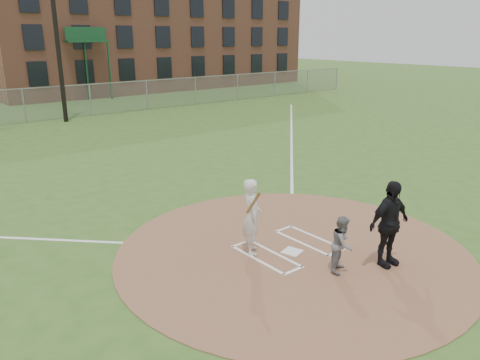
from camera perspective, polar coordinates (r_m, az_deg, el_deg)
ground at (r=11.43m, az=6.41°, el=-8.56°), size 140.00×140.00×0.00m
dirt_circle at (r=11.42m, az=6.41°, el=-8.52°), size 8.40×8.40×0.02m
home_plate at (r=11.30m, az=6.37°, el=-8.68°), size 0.51×0.51×0.03m
foul_line_first at (r=23.55m, az=6.30°, el=5.01°), size 17.04×17.04×0.01m
catcher at (r=10.41m, az=12.37°, el=-7.62°), size 0.75×0.69×1.26m
umpire at (r=10.79m, az=17.73°, el=-5.11°), size 1.20×0.61×1.96m
batters_boxes at (r=11.51m, az=5.87°, el=-8.21°), size 2.08×1.88×0.01m
batter_at_plate at (r=10.90m, az=1.48°, el=-4.43°), size 0.75×1.10×1.81m
outfield_fence at (r=30.33m, az=-24.84°, el=8.22°), size 56.08×0.08×2.03m
brick_warehouse at (r=50.88m, az=-12.36°, el=19.75°), size 30.00×17.17×15.00m
light_pole at (r=29.72m, az=-21.82°, el=19.29°), size 1.20×0.30×12.22m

